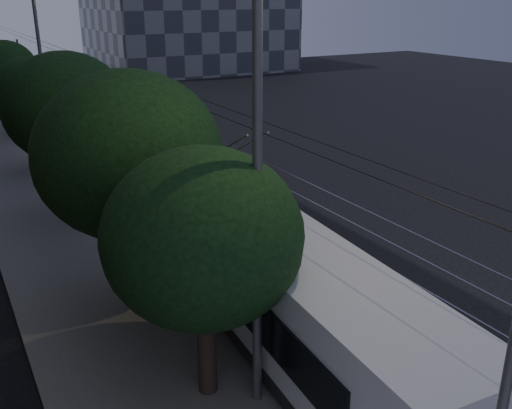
{
  "coord_description": "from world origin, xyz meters",
  "views": [
    {
      "loc": [
        -10.98,
        -13.62,
        8.9
      ],
      "look_at": [
        -1.76,
        2.7,
        1.98
      ],
      "focal_mm": 40.0,
      "sensor_mm": 36.0,
      "label": 1
    }
  ],
  "objects_px": {
    "car_white_b": "(87,130)",
    "car_white_a": "(100,149)",
    "pickup_silver": "(176,199)",
    "streetlamp_near": "(277,108)",
    "streetlamp_far": "(48,53)",
    "trolleybus": "(290,297)",
    "car_white_c": "(44,116)",
    "car_white_d": "(54,103)"
  },
  "relations": [
    {
      "from": "trolleybus",
      "to": "car_white_c",
      "type": "bearing_deg",
      "value": 94.46
    },
    {
      "from": "car_white_d",
      "to": "streetlamp_far",
      "type": "bearing_deg",
      "value": -75.48
    },
    {
      "from": "trolleybus",
      "to": "car_white_b",
      "type": "xyz_separation_m",
      "value": [
        1.29,
        26.18,
        -1.02
      ]
    },
    {
      "from": "streetlamp_near",
      "to": "car_white_a",
      "type": "bearing_deg",
      "value": 85.01
    },
    {
      "from": "pickup_silver",
      "to": "streetlamp_near",
      "type": "bearing_deg",
      "value": -76.71
    },
    {
      "from": "trolleybus",
      "to": "pickup_silver",
      "type": "distance_m",
      "value": 11.14
    },
    {
      "from": "streetlamp_far",
      "to": "pickup_silver",
      "type": "bearing_deg",
      "value": -79.65
    },
    {
      "from": "pickup_silver",
      "to": "car_white_b",
      "type": "distance_m",
      "value": 15.16
    },
    {
      "from": "car_white_b",
      "to": "streetlamp_far",
      "type": "distance_m",
      "value": 6.2
    },
    {
      "from": "trolleybus",
      "to": "car_white_d",
      "type": "relative_size",
      "value": 2.77
    },
    {
      "from": "car_white_a",
      "to": "streetlamp_far",
      "type": "relative_size",
      "value": 0.42
    },
    {
      "from": "car_white_b",
      "to": "streetlamp_far",
      "type": "height_order",
      "value": "streetlamp_far"
    },
    {
      "from": "trolleybus",
      "to": "car_white_c",
      "type": "xyz_separation_m",
      "value": [
        -0.31,
        32.02,
        -1.02
      ]
    },
    {
      "from": "pickup_silver",
      "to": "car_white_a",
      "type": "xyz_separation_m",
      "value": [
        -0.58,
        9.91,
        -0.02
      ]
    },
    {
      "from": "streetlamp_far",
      "to": "car_white_c",
      "type": "bearing_deg",
      "value": 85.23
    },
    {
      "from": "pickup_silver",
      "to": "car_white_c",
      "type": "relative_size",
      "value": 1.2
    },
    {
      "from": "car_white_a",
      "to": "car_white_d",
      "type": "height_order",
      "value": "car_white_d"
    },
    {
      "from": "car_white_b",
      "to": "streetlamp_far",
      "type": "xyz_separation_m",
      "value": [
        -2.3,
        -2.56,
        5.16
      ]
    },
    {
      "from": "pickup_silver",
      "to": "car_white_b",
      "type": "bearing_deg",
      "value": 114.89
    },
    {
      "from": "car_white_d",
      "to": "trolleybus",
      "type": "bearing_deg",
      "value": -67.65
    },
    {
      "from": "streetlamp_near",
      "to": "streetlamp_far",
      "type": "bearing_deg",
      "value": 89.52
    },
    {
      "from": "pickup_silver",
      "to": "car_white_c",
      "type": "distance_m",
      "value": 21.06
    },
    {
      "from": "streetlamp_near",
      "to": "streetlamp_far",
      "type": "relative_size",
      "value": 1.19
    },
    {
      "from": "car_white_d",
      "to": "streetlamp_near",
      "type": "bearing_deg",
      "value": -69.41
    },
    {
      "from": "car_white_a",
      "to": "car_white_b",
      "type": "relative_size",
      "value": 0.84
    },
    {
      "from": "car_white_b",
      "to": "streetlamp_near",
      "type": "relative_size",
      "value": 0.42
    },
    {
      "from": "streetlamp_near",
      "to": "streetlamp_far",
      "type": "distance_m",
      "value": 24.86
    },
    {
      "from": "trolleybus",
      "to": "car_white_c",
      "type": "distance_m",
      "value": 32.04
    },
    {
      "from": "car_white_c",
      "to": "streetlamp_near",
      "type": "relative_size",
      "value": 0.37
    },
    {
      "from": "trolleybus",
      "to": "car_white_b",
      "type": "bearing_deg",
      "value": 91.08
    },
    {
      "from": "car_white_a",
      "to": "car_white_b",
      "type": "distance_m",
      "value": 5.29
    },
    {
      "from": "car_white_d",
      "to": "streetlamp_far",
      "type": "relative_size",
      "value": 0.47
    },
    {
      "from": "car_white_b",
      "to": "streetlamp_near",
      "type": "distance_m",
      "value": 28.19
    },
    {
      "from": "pickup_silver",
      "to": "car_white_d",
      "type": "xyz_separation_m",
      "value": [
        0.0,
        25.87,
        0.06
      ]
    },
    {
      "from": "trolleybus",
      "to": "car_white_a",
      "type": "distance_m",
      "value": 20.96
    },
    {
      "from": "car_white_a",
      "to": "trolleybus",
      "type": "bearing_deg",
      "value": -92.29
    },
    {
      "from": "car_white_b",
      "to": "car_white_a",
      "type": "bearing_deg",
      "value": -74.38
    },
    {
      "from": "pickup_silver",
      "to": "car_white_c",
      "type": "bearing_deg",
      "value": 119.24
    },
    {
      "from": "pickup_silver",
      "to": "car_white_c",
      "type": "height_order",
      "value": "pickup_silver"
    },
    {
      "from": "car_white_b",
      "to": "car_white_d",
      "type": "xyz_separation_m",
      "value": [
        0.0,
        10.7,
        0.07
      ]
    },
    {
      "from": "car_white_c",
      "to": "car_white_d",
      "type": "distance_m",
      "value": 5.13
    },
    {
      "from": "car_white_c",
      "to": "streetlamp_near",
      "type": "distance_m",
      "value": 33.8
    }
  ]
}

